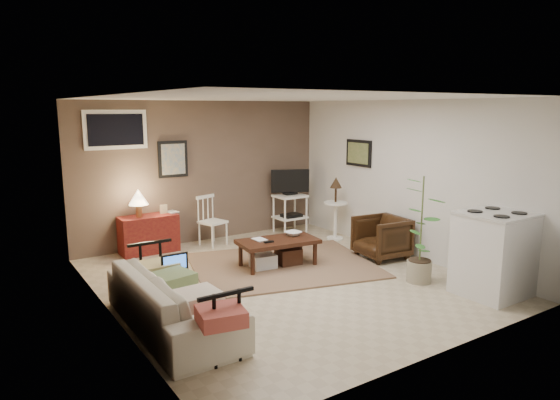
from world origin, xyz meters
TOP-DOWN VIEW (x-y plane):
  - floor at (0.00, 0.00)m, footprint 5.00×5.00m
  - art_back at (-0.55, 2.48)m, footprint 0.50×0.03m
  - art_right at (2.23, 1.05)m, footprint 0.03×0.60m
  - window at (-1.45, 2.48)m, footprint 0.96×0.03m
  - rug at (0.32, 0.51)m, footprint 2.98×2.62m
  - coffee_table at (0.23, 0.52)m, footprint 1.20×0.72m
  - sofa at (-1.80, -0.59)m, footprint 0.60×2.05m
  - sofa_pillows at (-1.75, -0.83)m, footprint 0.39×1.95m
  - sofa_end_rails at (-1.68, -0.59)m, footprint 0.55×2.05m
  - laptop at (-1.60, -0.24)m, footprint 0.32×0.23m
  - red_console at (-1.10, 2.27)m, footprint 0.90×0.40m
  - spindle_chair at (-0.04, 2.13)m, footprint 0.47×0.47m
  - tv_stand at (1.56, 2.14)m, footprint 0.65×0.45m
  - side_table at (1.93, 1.28)m, footprint 0.41×0.41m
  - armchair at (1.81, 0.02)m, footprint 0.72×0.75m
  - potted_plant at (1.46, -1.04)m, footprint 0.36×0.36m
  - stove at (1.86, -1.84)m, footprint 0.80×0.74m
  - bowl at (0.56, 0.60)m, footprint 0.24×0.09m
  - book_table at (-0.08, 0.64)m, footprint 0.16×0.02m
  - book_console at (-0.76, 2.28)m, footprint 0.17×0.05m

SIDE VIEW (x-z plane):
  - floor at x=0.00m, z-range 0.00..0.00m
  - rug at x=0.32m, z-range 0.00..0.02m
  - coffee_table at x=0.23m, z-range 0.02..0.46m
  - sofa_end_rails at x=-1.68m, z-range 0.00..0.69m
  - armchair at x=1.81m, z-range 0.00..0.71m
  - red_console at x=-1.10m, z-range -0.16..0.88m
  - spindle_chair at x=-0.04m, z-range -0.03..0.81m
  - sofa at x=-1.80m, z-range 0.00..0.80m
  - sofa_pillows at x=-1.75m, z-range 0.42..0.56m
  - book_table at x=-0.08m, z-range 0.41..0.63m
  - laptop at x=-1.60m, z-range 0.41..0.63m
  - stove at x=1.86m, z-range 0.00..1.04m
  - bowl at x=0.56m, z-range 0.41..0.64m
  - tv_stand at x=1.56m, z-range 0.03..1.20m
  - side_table at x=1.93m, z-range 0.13..1.23m
  - book_console at x=-0.76m, z-range 0.60..0.82m
  - potted_plant at x=1.46m, z-range 0.05..1.48m
  - art_back at x=-0.55m, z-range 1.15..1.75m
  - art_right at x=2.23m, z-range 1.29..1.75m
  - window at x=-1.45m, z-range 1.65..2.25m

